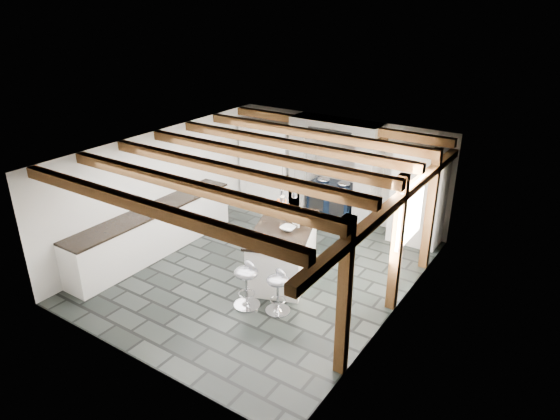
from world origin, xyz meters
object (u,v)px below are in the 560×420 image
Objects in this scene: range_cooker at (333,201)px; kitchen_island at (283,250)px; bar_stool_far at (247,279)px; bar_stool_near at (278,287)px.

range_cooker is 2.59m from kitchen_island.
kitchen_island is at bearing 113.60° from bar_stool_far.
range_cooker is 3.79m from bar_stool_far.
bar_stool_near is at bearing -75.19° from range_cooker.
range_cooker is at bearing 125.50° from bar_stool_near.
bar_stool_far is at bearing -142.89° from bar_stool_near.
range_cooker is 0.47× the size of kitchen_island.
kitchen_island is at bearing -81.93° from range_cooker.
bar_stool_near is at bearing 36.10° from bar_stool_far.
bar_stool_near is (0.95, -3.61, -0.00)m from range_cooker.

